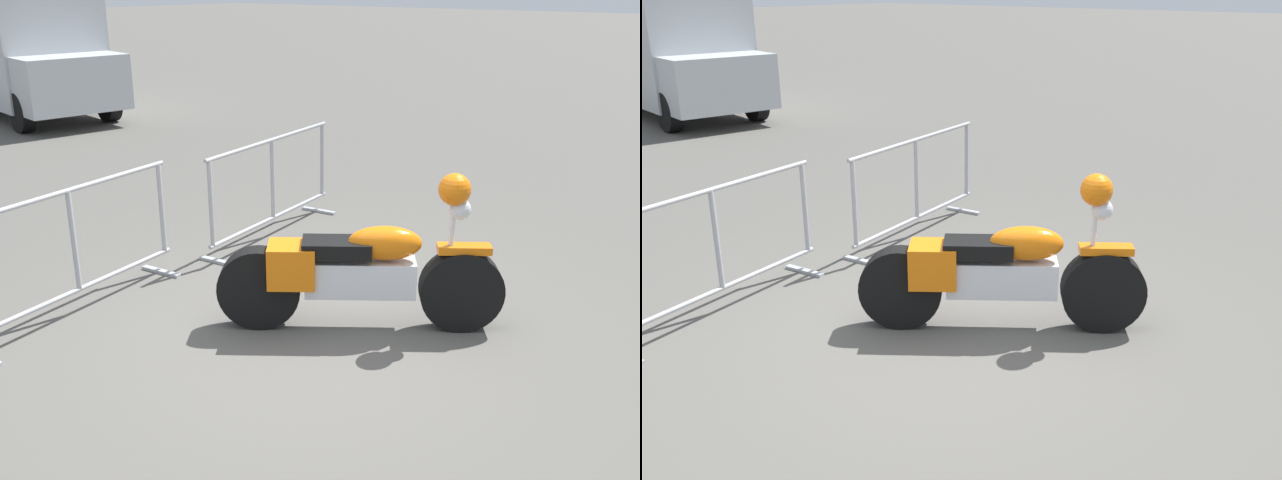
{
  "view_description": "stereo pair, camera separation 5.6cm",
  "coord_description": "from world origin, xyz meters",
  "views": [
    {
      "loc": [
        -3.75,
        -3.09,
        2.62
      ],
      "look_at": [
        0.47,
        0.25,
        0.65
      ],
      "focal_mm": 40.0,
      "sensor_mm": 36.0,
      "label": 1
    },
    {
      "loc": [
        -3.72,
        -3.13,
        2.62
      ],
      "look_at": [
        0.47,
        0.25,
        0.65
      ],
      "focal_mm": 40.0,
      "sensor_mm": 36.0,
      "label": 2
    }
  ],
  "objects": [
    {
      "name": "crowd_barrier_far",
      "position": [
        1.68,
        1.84,
        0.55
      ],
      "size": [
        2.14,
        0.69,
        1.07
      ],
      "rotation": [
        0.0,
        0.0,
        0.13
      ],
      "color": "#9EA0A5",
      "rests_on": "ground"
    },
    {
      "name": "motorcycle",
      "position": [
        0.47,
        -0.15,
        0.49
      ],
      "size": [
        1.49,
        1.91,
        1.27
      ],
      "rotation": [
        0.0,
        0.0,
        -0.93
      ],
      "color": "black",
      "rests_on": "ground"
    },
    {
      "name": "ground_plane",
      "position": [
        0.0,
        0.0,
        0.0
      ],
      "size": [
        120.0,
        120.0,
        0.0
      ],
      "primitive_type": "plane",
      "color": "#54514C"
    },
    {
      "name": "delivery_van",
      "position": [
        4.14,
        10.79,
        1.24
      ],
      "size": [
        2.77,
        5.26,
        2.31
      ],
      "rotation": [
        0.0,
        0.0,
        -1.74
      ],
      "color": "#B2B7BC",
      "rests_on": "ground"
    },
    {
      "name": "crowd_barrier_near",
      "position": [
        -0.73,
        1.84,
        0.55
      ],
      "size": [
        2.14,
        0.69,
        1.07
      ],
      "rotation": [
        0.0,
        0.0,
        0.13
      ],
      "color": "#9EA0A5",
      "rests_on": "ground"
    }
  ]
}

